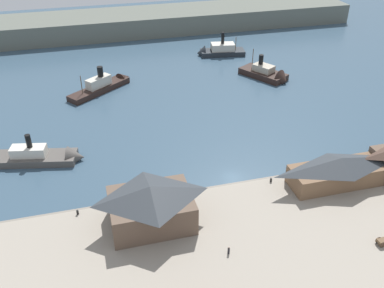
{
  "coord_description": "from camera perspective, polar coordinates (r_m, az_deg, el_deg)",
  "views": [
    {
      "loc": [
        -28.08,
        -70.23,
        55.35
      ],
      "look_at": [
        -5.92,
        12.42,
        2.0
      ],
      "focal_mm": 39.72,
      "sensor_mm": 36.0,
      "label": 1
    }
  ],
  "objects": [
    {
      "name": "mooring_post_center_east",
      "position": [
        91.19,
        10.56,
        -4.77
      ],
      "size": [
        0.44,
        0.44,
        0.9
      ],
      "primitive_type": "cylinder",
      "color": "black",
      "rests_on": "quay_promenade"
    },
    {
      "name": "quay_promenade",
      "position": [
        78.18,
        11.08,
        -13.28
      ],
      "size": [
        110.0,
        36.0,
        1.2
      ],
      "primitive_type": "cube",
      "color": "#9E9384",
      "rests_on": "ground"
    },
    {
      "name": "mooring_post_west",
      "position": [
        84.53,
        -15.11,
        -8.85
      ],
      "size": [
        0.44,
        0.44,
        0.9
      ],
      "primitive_type": "cylinder",
      "color": "black",
      "rests_on": "quay_promenade"
    },
    {
      "name": "ferry_departing_north",
      "position": [
        135.32,
        -11.61,
        7.83
      ],
      "size": [
        21.26,
        17.6,
        9.01
      ],
      "color": "black",
      "rests_on": "ground"
    },
    {
      "name": "seawall_edge",
      "position": [
        90.76,
        6.27,
        -5.47
      ],
      "size": [
        110.0,
        0.8,
        1.0
      ],
      "primitive_type": "cube",
      "color": "gray",
      "rests_on": "ground"
    },
    {
      "name": "ferry_moored_west",
      "position": [
        161.12,
        3.44,
        12.38
      ],
      "size": [
        18.24,
        8.6,
        10.31
      ],
      "color": "#23282D",
      "rests_on": "ground"
    },
    {
      "name": "ferry_shed_east_terminal",
      "position": [
        92.92,
        19.16,
        -3.36
      ],
      "size": [
        20.99,
        7.38,
        6.23
      ],
      "color": "brown",
      "rests_on": "quay_promenade"
    },
    {
      "name": "ferry_shed_central_terminal",
      "position": [
        77.9,
        -5.53,
        -8.1
      ],
      "size": [
        15.2,
        11.54,
        8.32
      ],
      "color": "brown",
      "rests_on": "quay_promenade"
    },
    {
      "name": "ground_plane",
      "position": [
        93.73,
        5.48,
        -4.42
      ],
      "size": [
        320.0,
        320.0,
        0.0
      ],
      "primitive_type": "plane",
      "color": "#385166"
    },
    {
      "name": "ferry_approaching_east",
      "position": [
        103.53,
        -19.41,
        -1.62
      ],
      "size": [
        23.44,
        10.24,
        8.85
      ],
      "color": "#514C47",
      "rests_on": "ground"
    },
    {
      "name": "far_headland",
      "position": [
        189.49,
        -6.17,
        16.05
      ],
      "size": [
        180.0,
        24.0,
        8.0
      ],
      "primitive_type": "cube",
      "color": "#60665B",
      "rests_on": "ground"
    },
    {
      "name": "pedestrian_walking_east",
      "position": [
        74.49,
        4.95,
        -14.06
      ],
      "size": [
        0.38,
        0.38,
        1.55
      ],
      "color": "#232328",
      "rests_on": "quay_promenade"
    },
    {
      "name": "ferry_near_quay",
      "position": [
        142.39,
        10.24,
        9.16
      ],
      "size": [
        14.32,
        17.79,
        10.6
      ],
      "color": "black",
      "rests_on": "ground"
    }
  ]
}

